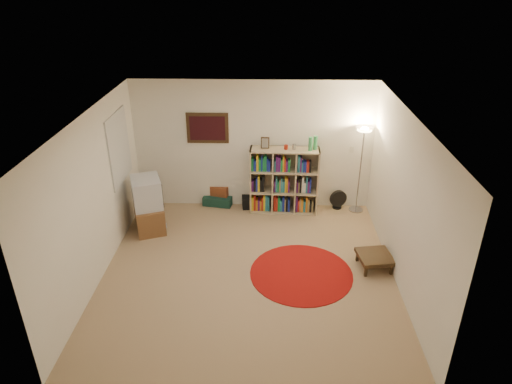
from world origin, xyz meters
TOP-DOWN VIEW (x-y plane):
  - room at (-0.05, 0.05)m, footprint 4.54×4.54m
  - bookshelf at (0.57, 2.02)m, footprint 1.29×0.41m
  - floor_lamp at (2.02, 2.07)m, footprint 0.40×0.40m
  - floor_fan at (1.66, 2.13)m, footprint 0.34×0.22m
  - tv_stand at (-1.83, 1.24)m, footprint 0.69×0.81m
  - dvd_box at (-1.74, 1.19)m, footprint 0.38×0.34m
  - suitcase at (-0.71, 2.26)m, footprint 0.62×0.46m
  - wicker_basket at (-0.66, 2.31)m, footprint 0.40×0.33m
  - duffel_bag at (-0.06, 2.14)m, footprint 0.35×0.30m
  - paper_towel at (0.28, 2.18)m, footprint 0.15×0.15m
  - red_rug at (0.82, -0.03)m, footprint 1.60×1.60m
  - side_table at (1.99, 0.17)m, footprint 0.58×0.58m

SIDE VIEW (x-z plane):
  - red_rug at x=0.82m, z-range 0.00..0.01m
  - dvd_box at x=-1.74m, z-range 0.00..0.11m
  - suitcase at x=-0.71m, z-range 0.00..0.18m
  - duffel_bag at x=-0.06m, z-range 0.00..0.22m
  - paper_towel at x=0.28m, z-range 0.00..0.26m
  - floor_fan at x=1.66m, z-range 0.00..0.39m
  - side_table at x=1.99m, z-range 0.08..0.32m
  - wicker_basket at x=-0.66m, z-range 0.18..0.38m
  - tv_stand at x=-1.83m, z-range -0.02..0.99m
  - bookshelf at x=0.57m, z-range -0.15..1.39m
  - room at x=-0.05m, z-range -0.01..2.53m
  - floor_lamp at x=2.02m, z-range 0.56..2.27m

